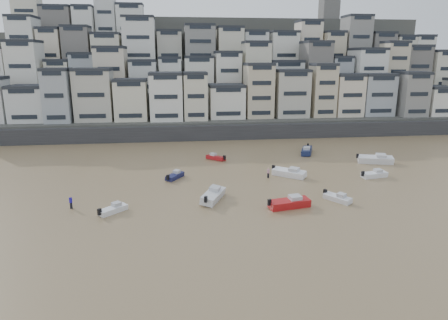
{
  "coord_description": "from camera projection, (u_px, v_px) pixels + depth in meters",
  "views": [
    {
      "loc": [
        -1.57,
        -28.01,
        19.17
      ],
      "look_at": [
        5.53,
        30.0,
        4.0
      ],
      "focal_mm": 32.0,
      "sensor_mm": 36.0,
      "label": 1
    }
  ],
  "objects": [
    {
      "name": "boat_f",
      "position": [
        175.0,
        175.0,
        64.6
      ],
      "size": [
        3.51,
        4.42,
        1.18
      ],
      "primitive_type": null,
      "rotation": [
        0.0,
        0.0,
        1.01
      ],
      "color": "#161946",
      "rests_on": "ground"
    },
    {
      "name": "boat_b",
      "position": [
        338.0,
        197.0,
        54.4
      ],
      "size": [
        3.56,
        4.36,
        1.17
      ],
      "primitive_type": null,
      "rotation": [
        0.0,
        0.0,
        -0.98
      ],
      "color": "silver",
      "rests_on": "ground"
    },
    {
      "name": "boat_e",
      "position": [
        289.0,
        172.0,
        65.58
      ],
      "size": [
        5.92,
        5.44,
        1.66
      ],
      "primitive_type": null,
      "rotation": [
        0.0,
        0.0,
        -0.7
      ],
      "color": "white",
      "rests_on": "ground"
    },
    {
      "name": "hillside",
      "position": [
        224.0,
        76.0,
        131.11
      ],
      "size": [
        141.04,
        66.0,
        50.0
      ],
      "color": "#4C4C47",
      "rests_on": "ground"
    },
    {
      "name": "ground",
      "position": [
        201.0,
        304.0,
        31.92
      ],
      "size": [
        400.0,
        400.0,
        0.0
      ],
      "primitive_type": "plane",
      "color": "#94754F",
      "rests_on": "ground"
    },
    {
      "name": "boat_c",
      "position": [
        213.0,
        194.0,
        54.78
      ],
      "size": [
        4.48,
        6.66,
        1.73
      ],
      "primitive_type": null,
      "rotation": [
        0.0,
        0.0,
        1.15
      ],
      "color": "silver",
      "rests_on": "ground"
    },
    {
      "name": "boat_i",
      "position": [
        307.0,
        150.0,
        81.08
      ],
      "size": [
        4.3,
        6.58,
        1.71
      ],
      "primitive_type": null,
      "rotation": [
        0.0,
        0.0,
        -1.96
      ],
      "color": "#151F44",
      "rests_on": "ground"
    },
    {
      "name": "boat_g",
      "position": [
        375.0,
        158.0,
        73.82
      ],
      "size": [
        7.18,
        4.1,
        1.86
      ],
      "primitive_type": null,
      "rotation": [
        0.0,
        0.0,
        -0.29
      ],
      "color": "silver",
      "rests_on": "ground"
    },
    {
      "name": "boat_d",
      "position": [
        374.0,
        174.0,
        65.15
      ],
      "size": [
        5.06,
        2.54,
        1.32
      ],
      "primitive_type": null,
      "rotation": [
        0.0,
        0.0,
        0.21
      ],
      "color": "silver",
      "rests_on": "ground"
    },
    {
      "name": "person_pink",
      "position": [
        268.0,
        173.0,
        64.87
      ],
      "size": [
        0.44,
        0.44,
        1.74
      ],
      "primitive_type": null,
      "color": "#BC8495",
      "rests_on": "ground"
    },
    {
      "name": "boat_a",
      "position": [
        289.0,
        202.0,
        52.09
      ],
      "size": [
        6.34,
        3.16,
        1.65
      ],
      "primitive_type": null,
      "rotation": [
        0.0,
        0.0,
        0.2
      ],
      "color": "#A81416",
      "rests_on": "ground"
    },
    {
      "name": "boat_h",
      "position": [
        216.0,
        157.0,
        76.4
      ],
      "size": [
        4.13,
        3.96,
        1.18
      ],
      "primitive_type": null,
      "rotation": [
        0.0,
        0.0,
        2.4
      ],
      "color": "#A41419",
      "rests_on": "ground"
    },
    {
      "name": "boat_j",
      "position": [
        113.0,
        208.0,
        50.43
      ],
      "size": [
        3.92,
        3.89,
        1.13
      ],
      "primitive_type": null,
      "rotation": [
        0.0,
        0.0,
        0.78
      ],
      "color": "white",
      "rests_on": "ground"
    },
    {
      "name": "person_blue",
      "position": [
        71.0,
        202.0,
        51.74
      ],
      "size": [
        0.44,
        0.44,
        1.74
      ],
      "primitive_type": null,
      "color": "#2115A2",
      "rests_on": "ground"
    },
    {
      "name": "harbor_wall",
      "position": [
        225.0,
        132.0,
        95.1
      ],
      "size": [
        140.0,
        3.0,
        3.5
      ],
      "primitive_type": "cube",
      "color": "#38383A",
      "rests_on": "ground"
    }
  ]
}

